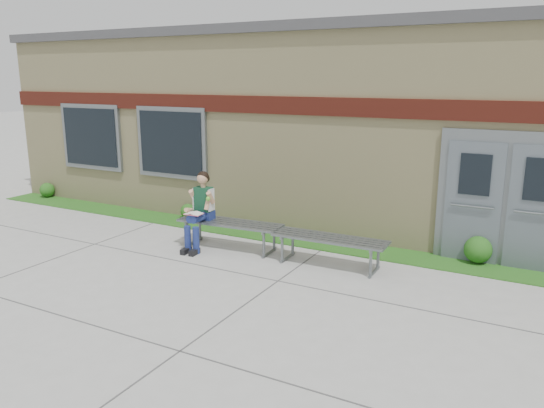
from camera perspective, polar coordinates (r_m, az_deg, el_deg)
The scene contains 9 objects.
ground at distance 8.57m, azimuth -6.93°, elevation -8.16°, with size 80.00×80.00×0.00m, color #9E9E99.
grass_strip at distance 10.66m, azimuth 1.12°, elevation -3.60°, with size 16.00×0.80×0.02m, color #164C14.
school_building at distance 13.34m, azimuth 7.90°, elevation 8.91°, with size 16.20×6.22×4.20m.
bench_left at distance 9.93m, azimuth -4.54°, elevation -2.57°, with size 2.04×0.69×0.52m.
bench_right at distance 9.05m, azimuth 6.21°, elevation -4.28°, with size 1.98×0.59×0.51m.
girl at distance 9.95m, azimuth -7.74°, elevation -0.45°, with size 0.51×0.84×1.44m.
shrub_west at distance 15.34m, azimuth -23.03°, elevation 1.40°, with size 0.38×0.38×0.38m, color #164C14.
shrub_mid at distance 12.13m, azimuth -9.03°, elevation -0.77°, with size 0.34×0.34×0.34m, color #164C14.
shrub_east at distance 9.81m, azimuth 21.28°, elevation -4.59°, with size 0.47×0.47×0.47m, color #164C14.
Camera 1 is at (4.64, -6.47, 3.16)m, focal length 35.00 mm.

